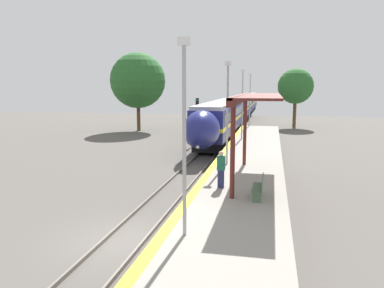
% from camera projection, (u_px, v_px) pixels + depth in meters
% --- Properties ---
extents(ground_plane, '(120.00, 120.00, 0.00)m').
position_uv_depth(ground_plane, '(126.00, 240.00, 13.55)').
color(ground_plane, '#56514C').
extents(rail_left, '(0.08, 90.00, 0.15)m').
position_uv_depth(rail_left, '(108.00, 237.00, 13.69)').
color(rail_left, slate).
rests_on(rail_left, ground_plane).
extents(rail_right, '(0.08, 90.00, 0.15)m').
position_uv_depth(rail_right, '(145.00, 240.00, 13.39)').
color(rail_right, slate).
rests_on(rail_right, ground_plane).
extents(train, '(2.83, 65.15, 3.96)m').
position_uv_depth(train, '(239.00, 108.00, 57.15)').
color(train, black).
rests_on(train, ground_plane).
extents(platform_right, '(4.17, 64.00, 0.95)m').
position_uv_depth(platform_right, '(227.00, 237.00, 12.72)').
color(platform_right, gray).
rests_on(platform_right, ground_plane).
extents(platform_bench, '(0.44, 1.72, 0.89)m').
position_uv_depth(platform_bench, '(260.00, 187.00, 15.45)').
color(platform_bench, '#4C6B4C').
rests_on(platform_bench, platform_right).
extents(person_waiting, '(0.36, 0.22, 1.71)m').
position_uv_depth(person_waiting, '(221.00, 169.00, 16.94)').
color(person_waiting, navy).
rests_on(person_waiting, platform_right).
extents(railway_signal, '(0.28, 0.28, 4.41)m').
position_uv_depth(railway_signal, '(197.00, 116.00, 35.60)').
color(railway_signal, '#59595E').
rests_on(railway_signal, ground_plane).
extents(lamppost_near, '(0.36, 0.20, 6.00)m').
position_uv_depth(lamppost_near, '(184.00, 127.00, 11.18)').
color(lamppost_near, '#9E9EA3').
rests_on(lamppost_near, platform_right).
extents(lamppost_mid, '(0.36, 0.20, 6.00)m').
position_uv_depth(lamppost_mid, '(227.00, 107.00, 21.81)').
color(lamppost_mid, '#9E9EA3').
rests_on(lamppost_mid, platform_right).
extents(lamppost_far, '(0.36, 0.20, 6.00)m').
position_uv_depth(lamppost_far, '(242.00, 100.00, 32.43)').
color(lamppost_far, '#9E9EA3').
rests_on(lamppost_far, platform_right).
extents(lamppost_farthest, '(0.36, 0.20, 6.00)m').
position_uv_depth(lamppost_farthest, '(250.00, 97.00, 43.06)').
color(lamppost_farthest, '#9E9EA3').
rests_on(lamppost_farthest, platform_right).
extents(station_canopy, '(2.02, 9.86, 4.18)m').
position_uv_depth(station_canopy, '(252.00, 101.00, 18.11)').
color(station_canopy, '#511E19').
rests_on(station_canopy, platform_right).
extents(background_tree_left, '(6.77, 6.77, 9.58)m').
position_uv_depth(background_tree_left, '(138.00, 81.00, 45.87)').
color(background_tree_left, brown).
rests_on(background_tree_left, ground_plane).
extents(background_tree_right, '(4.71, 4.71, 7.87)m').
position_uv_depth(background_tree_right, '(296.00, 86.00, 49.91)').
color(background_tree_right, brown).
rests_on(background_tree_right, ground_plane).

